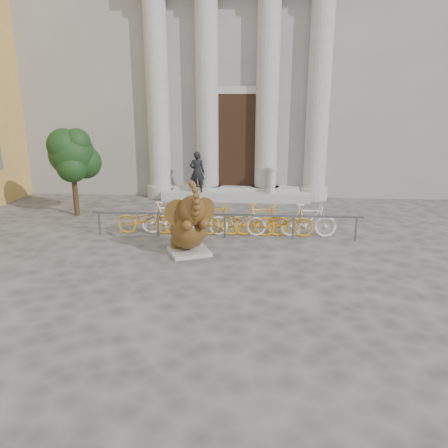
# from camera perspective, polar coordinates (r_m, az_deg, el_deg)

# --- Properties ---
(ground) EXTENTS (80.00, 80.00, 0.00)m
(ground) POSITION_cam_1_polar(r_m,az_deg,el_deg) (9.12, -1.24, -9.57)
(ground) COLOR #474442
(ground) RESTS_ON ground
(classical_building) EXTENTS (22.00, 10.70, 12.00)m
(classical_building) POSITION_cam_1_polar(r_m,az_deg,el_deg) (23.26, 2.35, 20.82)
(classical_building) COLOR gray
(classical_building) RESTS_ON ground
(entrance_steps) EXTENTS (6.00, 1.20, 0.36)m
(entrance_steps) POSITION_cam_1_polar(r_m,az_deg,el_deg) (18.02, 1.56, 3.78)
(entrance_steps) COLOR #A8A59E
(entrance_steps) RESTS_ON ground
(elephant_statue) EXTENTS (1.38, 1.59, 2.01)m
(elephant_statue) POSITION_cam_1_polar(r_m,az_deg,el_deg) (11.41, -4.57, -0.46)
(elephant_statue) COLOR #A8A59E
(elephant_statue) RESTS_ON ground
(bike_rack) EXTENTS (8.00, 0.53, 1.00)m
(bike_rack) POSITION_cam_1_polar(r_m,az_deg,el_deg) (13.07, 0.14, 0.64)
(bike_rack) COLOR slate
(bike_rack) RESTS_ON ground
(tree) EXTENTS (1.76, 1.60, 3.05)m
(tree) POSITION_cam_1_polar(r_m,az_deg,el_deg) (15.98, -19.18, 8.47)
(tree) COLOR #332114
(tree) RESTS_ON ground
(pedestrian) EXTENTS (0.62, 0.42, 1.64)m
(pedestrian) POSITION_cam_1_polar(r_m,az_deg,el_deg) (17.63, -3.53, 6.80)
(pedestrian) COLOR black
(pedestrian) RESTS_ON entrance_steps
(balustrade_post) EXTENTS (0.43, 0.43, 1.04)m
(balustrade_post) POSITION_cam_1_polar(r_m,az_deg,el_deg) (17.59, 6.19, 5.59)
(balustrade_post) COLOR #A8A59E
(balustrade_post) RESTS_ON entrance_steps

